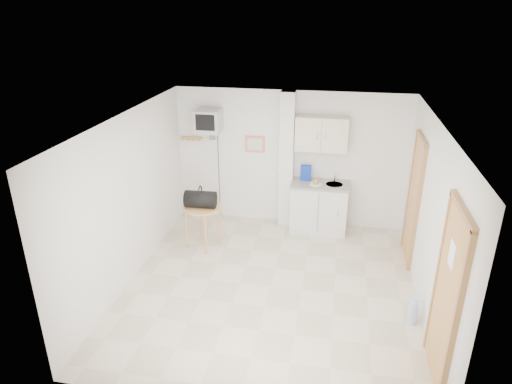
% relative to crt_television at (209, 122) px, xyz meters
% --- Properties ---
extents(ground, '(4.50, 4.50, 0.00)m').
position_rel_crt_television_xyz_m(ground, '(1.45, -2.02, -1.94)').
color(ground, beige).
rests_on(ground, ground).
extents(room_envelope, '(4.24, 4.54, 2.55)m').
position_rel_crt_television_xyz_m(room_envelope, '(1.69, -1.93, -0.40)').
color(room_envelope, white).
rests_on(room_envelope, ground).
extents(kitchenette, '(1.03, 0.58, 2.10)m').
position_rel_crt_television_xyz_m(kitchenette, '(2.02, -0.02, -1.13)').
color(kitchenette, silver).
rests_on(kitchenette, ground).
extents(crt_television, '(0.44, 0.45, 2.15)m').
position_rel_crt_television_xyz_m(crt_television, '(0.00, 0.00, 0.00)').
color(crt_television, slate).
rests_on(crt_television, ground).
extents(round_table, '(0.64, 0.64, 0.75)m').
position_rel_crt_television_xyz_m(round_table, '(0.13, -1.02, -1.29)').
color(round_table, tan).
rests_on(round_table, ground).
extents(duffel_bag, '(0.53, 0.31, 0.38)m').
position_rel_crt_television_xyz_m(duffel_bag, '(0.12, -1.05, -1.04)').
color(duffel_bag, black).
rests_on(duffel_bag, round_table).
extents(water_bottle, '(0.13, 0.13, 0.38)m').
position_rel_crt_television_xyz_m(water_bottle, '(3.40, -2.50, -1.77)').
color(water_bottle, '#A2BBD6').
rests_on(water_bottle, ground).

